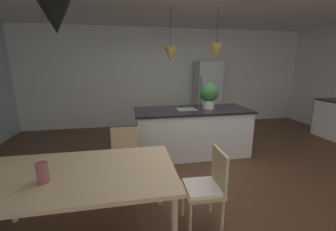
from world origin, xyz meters
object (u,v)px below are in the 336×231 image
(kitchen_island, at_px, (192,131))
(vase_on_dining_table, at_px, (43,173))
(dining_table, at_px, (78,179))
(potted_plant_on_island, at_px, (209,94))
(chair_far_right, at_px, (125,157))
(refrigerator, at_px, (207,94))
(chair_kitchen_end, at_px, (207,186))

(kitchen_island, distance_m, vase_on_dining_table, 2.82)
(dining_table, bearing_deg, potted_plant_on_island, 43.36)
(chair_far_right, height_order, vase_on_dining_table, vase_on_dining_table)
(refrigerator, xyz_separation_m, vase_on_dining_table, (-2.91, -3.88, -0.06))
(refrigerator, height_order, vase_on_dining_table, refrigerator)
(chair_far_right, relative_size, kitchen_island, 0.40)
(chair_kitchen_end, xyz_separation_m, refrigerator, (1.39, 3.76, 0.43))
(vase_on_dining_table, bearing_deg, dining_table, 26.84)
(kitchen_island, bearing_deg, refrigerator, 62.14)
(chair_far_right, xyz_separation_m, chair_kitchen_end, (0.87, -0.89, 0.00))
(refrigerator, height_order, potted_plant_on_island, refrigerator)
(chair_far_right, bearing_deg, potted_plant_on_island, 32.37)
(chair_far_right, distance_m, potted_plant_on_island, 2.02)
(kitchen_island, xyz_separation_m, vase_on_dining_table, (-1.93, -2.02, 0.39))
(dining_table, xyz_separation_m, kitchen_island, (1.68, 1.90, -0.23))
(dining_table, relative_size, kitchen_island, 0.83)
(chair_kitchen_end, distance_m, kitchen_island, 1.94)
(dining_table, relative_size, chair_kitchen_end, 2.09)
(chair_kitchen_end, bearing_deg, vase_on_dining_table, -175.44)
(dining_table, bearing_deg, refrigerator, 54.63)
(chair_kitchen_end, xyz_separation_m, vase_on_dining_table, (-1.52, -0.12, 0.37))
(dining_table, bearing_deg, chair_far_right, 65.07)
(dining_table, relative_size, chair_far_right, 2.09)
(dining_table, height_order, kitchen_island, kitchen_island)
(chair_far_right, relative_size, vase_on_dining_table, 4.88)
(kitchen_island, relative_size, refrigerator, 1.21)
(dining_table, bearing_deg, chair_kitchen_end, -0.07)
(potted_plant_on_island, bearing_deg, chair_kitchen_end, -111.03)
(chair_kitchen_end, relative_size, potted_plant_on_island, 1.78)
(kitchen_island, height_order, vase_on_dining_table, vase_on_dining_table)
(dining_table, relative_size, vase_on_dining_table, 10.19)
(chair_kitchen_end, relative_size, kitchen_island, 0.40)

